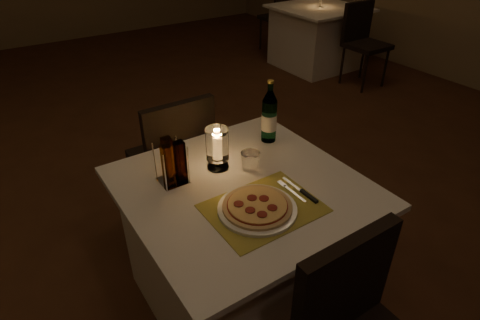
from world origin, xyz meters
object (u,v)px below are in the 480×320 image
neighbor_table_right (317,37)px  main_table (242,246)px  plate (257,209)px  pizza (257,206)px  tumbler (250,161)px  hurricane_candle (217,145)px  chair_far (175,152)px  water_bottle (269,117)px

neighbor_table_right → main_table: bearing=-138.2°
plate → pizza: size_ratio=1.14×
tumbler → pizza: bearing=-119.6°
plate → hurricane_candle: size_ratio=1.57×
tumbler → hurricane_candle: size_ratio=0.44×
main_table → pizza: 0.44m
neighbor_table_right → hurricane_candle: bearing=-140.5°
chair_far → hurricane_candle: hurricane_candle is taller
pizza → tumbler: 0.30m
main_table → neighbor_table_right: 3.82m
plate → tumbler: 0.30m
neighbor_table_right → water_bottle: bearing=-137.7°
pizza → water_bottle: bearing=48.6°
main_table → plate: 0.42m
hurricane_candle → chair_far: bearing=88.2°
tumbler → hurricane_candle: 0.17m
water_bottle → tumbler: bearing=-143.4°
main_table → water_bottle: (0.34, 0.26, 0.50)m
neighbor_table_right → chair_far: bearing=-147.3°
hurricane_candle → neighbor_table_right: hurricane_candle is taller
tumbler → water_bottle: (0.24, 0.18, 0.09)m
plate → water_bottle: size_ratio=0.98×
plate → neighbor_table_right: bearing=43.2°
tumbler → hurricane_candle: (-0.12, 0.10, 0.07)m
chair_far → water_bottle: 0.65m
main_table → plate: plate is taller
pizza → hurricane_candle: 0.37m
tumbler → chair_far: bearing=99.0°
water_bottle → hurricane_candle: (-0.35, -0.08, -0.01)m
chair_far → hurricane_candle: (-0.02, -0.53, 0.31)m
pizza → tumbler: tumbler is taller
pizza → tumbler: bearing=60.4°
chair_far → plate: bearing=-93.2°
tumbler → hurricane_candle: bearing=140.1°
water_bottle → chair_far: bearing=126.6°
water_bottle → neighbor_table_right: water_bottle is taller
chair_far → tumbler: (0.10, -0.63, 0.24)m
chair_far → neighbor_table_right: bearing=32.7°
main_table → tumbler: tumbler is taller
tumbler → neighbor_table_right: size_ratio=0.09×
pizza → neighbor_table_right: pizza is taller
main_table → hurricane_candle: 0.52m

